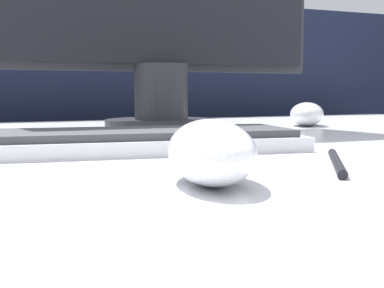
# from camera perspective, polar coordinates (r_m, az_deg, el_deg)

# --- Properties ---
(partition_panel) EXTENTS (5.00, 0.03, 1.04)m
(partition_panel) POSITION_cam_1_polar(r_m,az_deg,el_deg) (1.34, -18.44, -7.22)
(partition_panel) COLOR black
(partition_panel) RESTS_ON ground_plane
(computer_mouse_near) EXTENTS (0.09, 0.13, 0.05)m
(computer_mouse_near) POSITION_cam_1_polar(r_m,az_deg,el_deg) (0.38, 2.05, -0.84)
(computer_mouse_near) COLOR white
(computer_mouse_near) RESTS_ON desk
(keyboard) EXTENTS (0.45, 0.18, 0.02)m
(keyboard) POSITION_cam_1_polar(r_m,az_deg,el_deg) (0.59, -9.38, 0.27)
(keyboard) COLOR silver
(keyboard) RESTS_ON desk
(computer_mouse_far) EXTENTS (0.11, 0.12, 0.04)m
(computer_mouse_far) POSITION_cam_1_polar(r_m,az_deg,el_deg) (1.02, 12.15, 3.14)
(computer_mouse_far) COLOR silver
(computer_mouse_far) RESTS_ON desk
(pen) EXTENTS (0.09, 0.12, 0.01)m
(pen) POSITION_cam_1_polar(r_m,az_deg,el_deg) (0.49, 15.18, -1.87)
(pen) COLOR black
(pen) RESTS_ON desk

